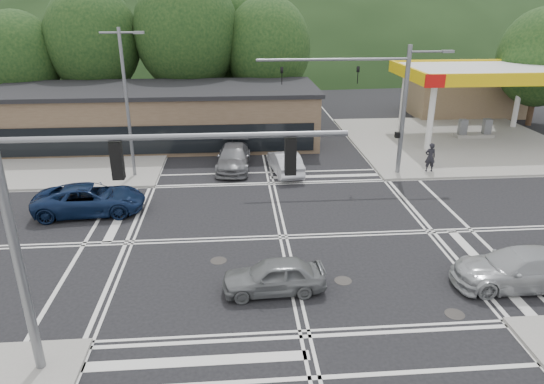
{
  "coord_description": "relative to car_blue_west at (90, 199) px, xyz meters",
  "views": [
    {
      "loc": [
        -2.16,
        -20.37,
        10.48
      ],
      "look_at": [
        -0.35,
        2.27,
        1.4
      ],
      "focal_mm": 32.0,
      "sensor_mm": 36.0,
      "label": 1
    }
  ],
  "objects": [
    {
      "name": "pedestrian",
      "position": [
        20.01,
        4.59,
        0.32
      ],
      "size": [
        0.7,
        0.47,
        1.88
      ],
      "primitive_type": "imported",
      "rotation": [
        0.0,
        0.0,
        3.11
      ],
      "color": "black",
      "rests_on": "sidewalk_ne"
    },
    {
      "name": "tree_ne",
      "position": [
        33.77,
        16.4,
        5.07
      ],
      "size": [
        7.2,
        7.2,
        9.99
      ],
      "color": "#382619",
      "rests_on": "ground"
    },
    {
      "name": "car_queue_a",
      "position": [
        10.81,
        5.4,
        -0.05
      ],
      "size": [
        2.08,
        4.53,
        1.44
      ],
      "primitive_type": "imported",
      "rotation": [
        0.0,
        0.0,
        3.27
      ],
      "color": "silver",
      "rests_on": "ground"
    },
    {
      "name": "car_grey_center",
      "position": [
        8.94,
        -8.1,
        -0.1
      ],
      "size": [
        4.01,
        1.77,
        1.34
      ],
      "primitive_type": "imported",
      "rotation": [
        0.0,
        0.0,
        -1.52
      ],
      "color": "slate",
      "rests_on": "ground"
    },
    {
      "name": "sidewalk_nw",
      "position": [
        -5.23,
        11.4,
        -0.7
      ],
      "size": [
        16.0,
        16.0,
        0.15
      ],
      "primitive_type": "cube",
      "color": "gray",
      "rests_on": "ground"
    },
    {
      "name": "convenience_store",
      "position": [
        29.77,
        21.4,
        1.13
      ],
      "size": [
        10.0,
        6.0,
        3.8
      ],
      "primitive_type": "cube",
      "color": "#846B4F",
      "rests_on": "ground"
    },
    {
      "name": "gas_station_canopy",
      "position": [
        26.76,
        12.39,
        4.27
      ],
      "size": [
        12.32,
        8.34,
        5.75
      ],
      "color": "silver",
      "rests_on": "ground"
    },
    {
      "name": "car_silver_east",
      "position": [
        18.47,
        -8.46,
        -0.02
      ],
      "size": [
        5.23,
        2.27,
        1.5
      ],
      "primitive_type": "imported",
      "rotation": [
        0.0,
        0.0,
        -1.6
      ],
      "color": "#A0A4A7",
      "rests_on": "ground"
    },
    {
      "name": "hill_north",
      "position": [
        9.77,
        86.4,
        -0.77
      ],
      "size": [
        252.0,
        126.0,
        140.0
      ],
      "primitive_type": "ellipsoid",
      "color": "#1E3417",
      "rests_on": "ground"
    },
    {
      "name": "sidewalk_ne",
      "position": [
        24.77,
        11.4,
        -0.7
      ],
      "size": [
        16.0,
        16.0,
        0.15
      ],
      "primitive_type": "cube",
      "color": "gray",
      "rests_on": "ground"
    },
    {
      "name": "tree_n_d",
      "position": [
        -10.23,
        19.4,
        5.07
      ],
      "size": [
        6.8,
        6.8,
        9.76
      ],
      "color": "#382619",
      "rests_on": "ground"
    },
    {
      "name": "signal_mast_sw",
      "position": [
        3.38,
        -11.8,
        4.35
      ],
      "size": [
        9.14,
        0.28,
        8.0
      ],
      "color": "slate",
      "rests_on": "ground"
    },
    {
      "name": "car_blue_west",
      "position": [
        0.0,
        0.0,
        0.0
      ],
      "size": [
        5.73,
        2.96,
        1.55
      ],
      "primitive_type": "imported",
      "rotation": [
        0.0,
        0.0,
        1.64
      ],
      "color": "#0E1D3F",
      "rests_on": "ground"
    },
    {
      "name": "signal_mast_ne",
      "position": [
        16.71,
        4.6,
        4.3
      ],
      "size": [
        11.65,
        0.3,
        8.0
      ],
      "color": "slate",
      "rests_on": "ground"
    },
    {
      "name": "tree_n_a",
      "position": [
        -4.23,
        20.4,
        6.37
      ],
      "size": [
        8.0,
        8.0,
        11.75
      ],
      "color": "#382619",
      "rests_on": "ground"
    },
    {
      "name": "car_queue_b",
      "position": [
        13.26,
        12.78,
        -0.05
      ],
      "size": [
        1.94,
        4.32,
        1.44
      ],
      "primitive_type": "imported",
      "rotation": [
        0.0,
        0.0,
        3.08
      ],
      "color": "beige",
      "rests_on": "ground"
    },
    {
      "name": "tree_n_e",
      "position": [
        7.77,
        24.4,
        6.37
      ],
      "size": [
        8.4,
        8.4,
        11.98
      ],
      "color": "#382619",
      "rests_on": "ground"
    },
    {
      "name": "ground",
      "position": [
        9.77,
        -3.6,
        -0.77
      ],
      "size": [
        120.0,
        120.0,
        0.0
      ],
      "primitive_type": "plane",
      "color": "black",
      "rests_on": "ground"
    },
    {
      "name": "commercial_row",
      "position": [
        1.77,
        13.4,
        1.23
      ],
      "size": [
        24.0,
        8.0,
        4.0
      ],
      "primitive_type": "cube",
      "color": "brown",
      "rests_on": "ground"
    },
    {
      "name": "tree_n_b",
      "position": [
        3.77,
        20.4,
        7.02
      ],
      "size": [
        9.0,
        9.0,
        12.98
      ],
      "color": "#382619",
      "rests_on": "ground"
    },
    {
      "name": "streetlight_nw",
      "position": [
        1.33,
        5.4,
        4.28
      ],
      "size": [
        2.5,
        0.25,
        9.0
      ],
      "color": "slate",
      "rests_on": "ground"
    },
    {
      "name": "tree_n_c",
      "position": [
        10.77,
        20.4,
        5.72
      ],
      "size": [
        7.6,
        7.6,
        10.87
      ],
      "color": "#382619",
      "rests_on": "ground"
    },
    {
      "name": "car_northbound",
      "position": [
        7.52,
        6.59,
        -0.02
      ],
      "size": [
        2.47,
        5.3,
        1.5
      ],
      "primitive_type": "imported",
      "rotation": [
        0.0,
        0.0,
        -0.07
      ],
      "color": "slate",
      "rests_on": "ground"
    }
  ]
}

